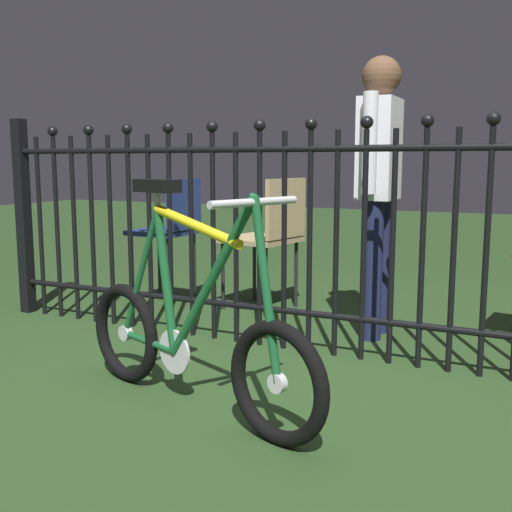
{
  "coord_description": "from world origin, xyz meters",
  "views": [
    {
      "loc": [
        1.08,
        -2.15,
        0.95
      ],
      "look_at": [
        -0.08,
        0.21,
        0.55
      ],
      "focal_mm": 43.79,
      "sensor_mm": 36.0,
      "label": 1
    }
  ],
  "objects_px": {
    "chair_tan": "(270,230)",
    "person_visitor": "(379,175)",
    "bicycle": "(191,336)",
    "chair_navy": "(171,226)"
  },
  "relations": [
    {
      "from": "chair_tan",
      "to": "person_visitor",
      "type": "distance_m",
      "value": 0.9
    },
    {
      "from": "bicycle",
      "to": "person_visitor",
      "type": "bearing_deg",
      "value": 75.09
    },
    {
      "from": "chair_tan",
      "to": "person_visitor",
      "type": "relative_size",
      "value": 0.57
    },
    {
      "from": "bicycle",
      "to": "person_visitor",
      "type": "height_order",
      "value": "person_visitor"
    },
    {
      "from": "bicycle",
      "to": "chair_tan",
      "type": "bearing_deg",
      "value": 104.52
    },
    {
      "from": "chair_tan",
      "to": "bicycle",
      "type": "bearing_deg",
      "value": -75.48
    },
    {
      "from": "chair_navy",
      "to": "chair_tan",
      "type": "relative_size",
      "value": 1.0
    },
    {
      "from": "chair_navy",
      "to": "chair_tan",
      "type": "height_order",
      "value": "chair_tan"
    },
    {
      "from": "bicycle",
      "to": "chair_tan",
      "type": "relative_size",
      "value": 1.5
    },
    {
      "from": "chair_navy",
      "to": "person_visitor",
      "type": "relative_size",
      "value": 0.56
    }
  ]
}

